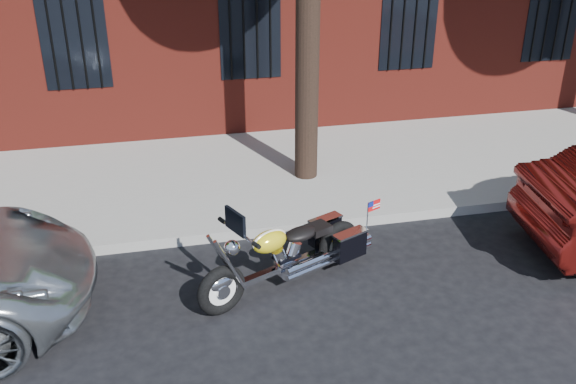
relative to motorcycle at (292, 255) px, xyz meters
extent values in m
plane|color=black|center=(0.37, -0.10, -0.42)|extent=(120.00, 120.00, 0.00)
cube|color=gray|center=(0.37, 1.28, -0.34)|extent=(40.00, 0.16, 0.15)
cube|color=gray|center=(0.37, 3.16, -0.34)|extent=(40.00, 3.60, 0.15)
cube|color=black|center=(0.37, 5.01, 1.78)|extent=(1.10, 0.14, 2.00)
cylinder|color=black|center=(0.37, 4.93, 1.78)|extent=(0.04, 0.04, 2.00)
cylinder|color=black|center=(0.87, 2.80, 2.08)|extent=(0.36, 0.36, 5.00)
torus|color=black|center=(-0.90, -0.40, -0.11)|extent=(0.61, 0.37, 0.61)
torus|color=black|center=(0.67, 0.31, -0.11)|extent=(0.61, 0.37, 0.61)
cylinder|color=white|center=(-0.90, -0.40, -0.11)|extent=(0.44, 0.24, 0.45)
cylinder|color=white|center=(0.67, 0.31, -0.11)|extent=(0.44, 0.24, 0.45)
ellipsoid|color=white|center=(-0.90, -0.40, -0.02)|extent=(0.34, 0.24, 0.17)
ellipsoid|color=yellow|center=(0.67, 0.31, 0.00)|extent=(0.34, 0.25, 0.17)
cube|color=white|center=(-0.11, -0.05, -0.13)|extent=(1.28, 0.64, 0.07)
cylinder|color=white|center=(-0.07, -0.03, -0.14)|extent=(0.33, 0.27, 0.29)
cylinder|color=white|center=(0.41, 0.01, -0.13)|extent=(1.07, 0.54, 0.08)
ellipsoid|color=yellow|center=(-0.30, -0.13, 0.29)|extent=(0.52, 0.42, 0.26)
ellipsoid|color=black|center=(0.12, 0.06, 0.24)|extent=(0.51, 0.42, 0.14)
cube|color=black|center=(0.55, 0.51, -0.01)|extent=(0.46, 0.31, 0.35)
cube|color=black|center=(0.74, 0.08, -0.01)|extent=(0.46, 0.31, 0.35)
cylinder|color=white|center=(-0.67, -0.30, 0.55)|extent=(0.32, 0.66, 0.03)
sphere|color=white|center=(-0.75, -0.33, 0.38)|extent=(0.24, 0.24, 0.18)
cube|color=black|center=(-0.70, -0.31, 0.69)|extent=(0.18, 0.35, 0.25)
cube|color=red|center=(1.07, 0.19, 0.45)|extent=(0.19, 0.09, 0.13)
camera|label=1|loc=(-1.48, -6.39, 3.97)|focal=40.00mm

